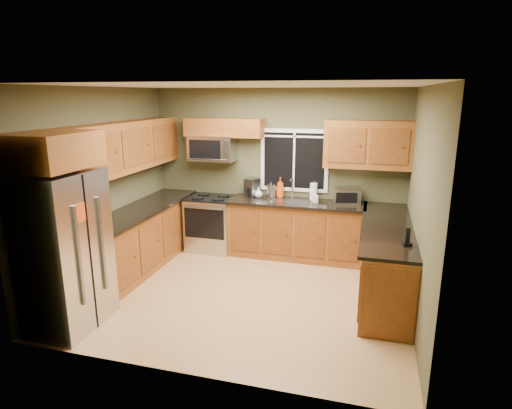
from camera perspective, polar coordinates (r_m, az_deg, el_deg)
The scene contains 29 objects.
floor at distance 5.89m, azimuth -1.40°, elevation -11.70°, with size 4.20×4.20×0.00m, color #B1814D.
ceiling at distance 5.28m, azimuth -1.59°, elevation 15.57°, with size 4.20×4.20×0.00m, color white.
back_wall at distance 7.14m, azimuth 2.72°, elevation 4.41°, with size 4.20×4.20×0.00m, color #4A492D.
front_wall at distance 3.81m, azimuth -9.39°, elevation -4.87°, with size 4.20×4.20×0.00m, color #4A492D.
left_wall at distance 6.35m, azimuth -19.94°, elevation 2.28°, with size 3.60×3.60×0.00m, color #4A492D.
right_wall at distance 5.24m, azimuth 21.07°, elevation -0.31°, with size 3.60×3.60×0.00m, color #4A492D.
window at distance 7.03m, azimuth 5.10°, elevation 5.88°, with size 1.12×0.03×1.02m.
base_cabinets_left at distance 6.81m, azimuth -14.94°, elevation -4.41°, with size 0.60×2.65×0.90m, color brown.
countertop_left at distance 6.66m, azimuth -15.01°, elevation -0.61°, with size 0.65×2.65×0.04m, color black.
base_cabinets_back at distance 6.99m, azimuth 5.41°, elevation -3.47°, with size 2.17×0.60×0.90m, color brown.
countertop_back at distance 6.84m, azimuth 5.46°, elevation 0.21°, with size 2.17×0.65×0.04m, color black.
base_cabinets_peninsula at distance 6.00m, azimuth 16.97°, elevation -7.16°, with size 0.60×2.52×0.90m.
countertop_peninsula at distance 5.86m, azimuth 17.06°, elevation -2.83°, with size 0.65×2.50×0.04m, color black.
upper_cabinets_left at distance 6.57m, azimuth -16.77°, elevation 7.43°, with size 0.33×2.65×0.72m, color brown.
upper_cabinets_back_left at distance 7.12m, azimuth -4.30°, elevation 10.20°, with size 1.30×0.33×0.30m, color brown.
upper_cabinets_back_right at distance 6.73m, azimuth 14.69°, elevation 7.73°, with size 1.30×0.33×0.72m, color brown.
upper_cabinet_over_fridge at distance 5.02m, azimuth -25.73°, elevation 6.54°, with size 0.72×0.90×0.38m, color brown.
refrigerator at distance 5.27m, azimuth -24.37°, elevation -5.69°, with size 0.74×0.90×1.80m.
range at distance 7.34m, azimuth -5.97°, elevation -2.46°, with size 0.76×0.69×0.94m.
microwave at distance 7.20m, azimuth -5.84°, elevation 7.49°, with size 0.76×0.41×0.42m.
sink at distance 6.87m, azimuth 4.55°, elevation 0.57°, with size 0.60×0.42×0.36m.
toaster_oven at distance 6.83m, azimuth 12.07°, elevation 1.15°, with size 0.44×0.38×0.24m.
coffee_maker at distance 7.13m, azimuth -0.55°, elevation 2.21°, with size 0.26×0.29×0.30m.
kettle at distance 7.06m, azimuth 2.02°, elevation 1.93°, with size 0.17×0.17×0.27m.
paper_towel_roll at distance 6.96m, azimuth 7.69°, elevation 1.72°, with size 0.14×0.14×0.30m.
soap_bottle_a at distance 7.07m, azimuth 3.25°, elevation 2.28°, with size 0.13×0.13×0.33m, color #CC4413.
soap_bottle_b at distance 6.80m, azimuth 7.90°, elevation 0.98°, with size 0.08×0.08×0.17m, color white.
soap_bottle_c at distance 7.06m, azimuth 0.33°, elevation 1.60°, with size 0.13×0.13×0.16m, color white.
cordless_phone at distance 5.13m, azimuth 19.52°, elevation -4.53°, with size 0.11×0.11×0.21m.
Camera 1 is at (1.54, -5.05, 2.61)m, focal length 30.00 mm.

